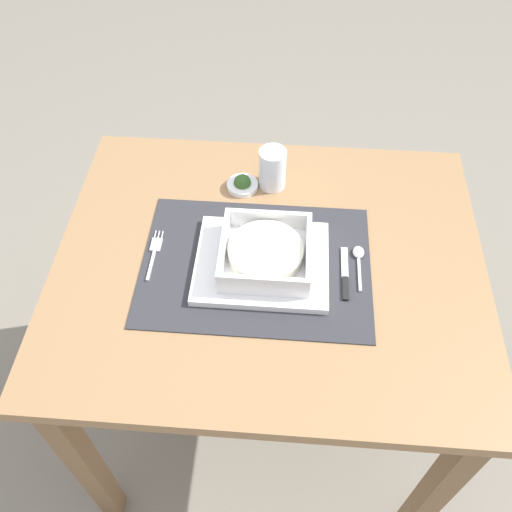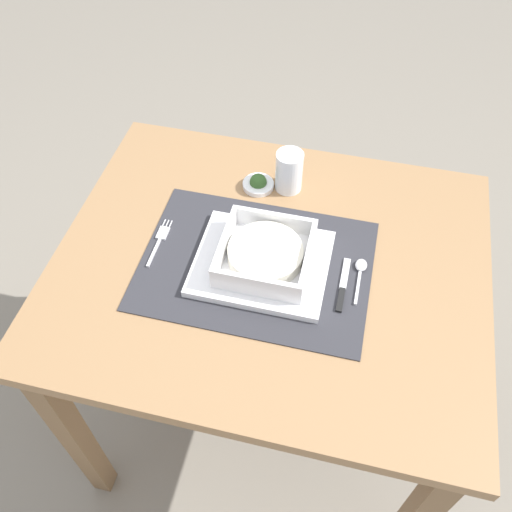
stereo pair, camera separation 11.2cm
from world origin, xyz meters
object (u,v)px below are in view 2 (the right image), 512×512
porridge_bowl (265,255)px  condiment_saucer (258,183)px  drinking_glass (289,173)px  dining_table (269,293)px  spoon (360,270)px  butter_knife (343,288)px  fork (160,239)px

porridge_bowl → condiment_saucer: (-0.07, 0.23, -0.03)m
porridge_bowl → drinking_glass: bearing=90.1°
dining_table → drinking_glass: size_ratio=9.08×
spoon → butter_knife: spoon is taller
butter_knife → dining_table: bearing=164.9°
drinking_glass → dining_table: bearing=-88.1°
butter_knife → drinking_glass: 0.31m
porridge_bowl → fork: bearing=175.7°
porridge_bowl → butter_knife: (0.16, -0.02, -0.03)m
fork → condiment_saucer: (0.17, 0.21, 0.01)m
porridge_bowl → drinking_glass: 0.24m
dining_table → spoon: spoon is taller
drinking_glass → condiment_saucer: drinking_glass is taller
drinking_glass → condiment_saucer: bearing=-167.5°
butter_knife → fork: bearing=172.6°
dining_table → fork: fork is taller
dining_table → spoon: (0.18, 0.02, 0.12)m
dining_table → porridge_bowl: bearing=-113.6°
dining_table → drinking_glass: (-0.01, 0.23, 0.16)m
porridge_bowl → drinking_glass: drinking_glass is taller
porridge_bowl → drinking_glass: (-0.00, 0.24, 0.00)m
spoon → condiment_saucer: bearing=143.0°
dining_table → fork: (-0.24, 0.00, 0.12)m
spoon → condiment_saucer: 0.33m
butter_knife → porridge_bowl: bearing=171.1°
dining_table → porridge_bowl: (-0.01, -0.02, 0.15)m
fork → butter_knife: (0.40, -0.04, 0.00)m
condiment_saucer → drinking_glass: bearing=12.5°
dining_table → porridge_bowl: size_ratio=4.99×
spoon → drinking_glass: 0.29m
fork → spoon: 0.43m
fork → butter_knife: size_ratio=0.99×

